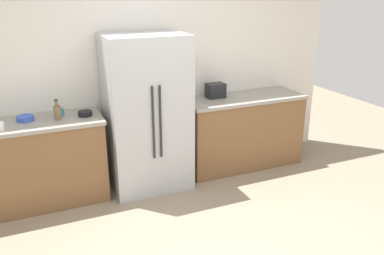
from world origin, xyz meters
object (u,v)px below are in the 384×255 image
bottle_a (57,112)px  cup_a (0,126)px  toaster (215,91)px  bowl_c (85,113)px  refrigerator (147,113)px  cup_b (60,112)px  bowl_a (25,118)px

bottle_a → cup_a: bottle_a is taller
toaster → cup_a: bearing=-173.9°
toaster → bottle_a: bottle_a is taller
bottle_a → toaster: bearing=4.0°
cup_a → bowl_c: bearing=9.9°
refrigerator → cup_a: size_ratio=20.76×
bottle_a → bowl_c: bearing=3.8°
cup_a → cup_b: cup_a is taller
refrigerator → toaster: 0.96m
refrigerator → bottle_a: refrigerator is taller
toaster → cup_b: toaster is taller
bowl_c → refrigerator: bearing=-3.2°
refrigerator → bowl_c: bearing=176.8°
toaster → cup_b: 1.86m
cup_b → bowl_c: bearing=-24.6°
refrigerator → bottle_a: (-0.96, 0.02, 0.13)m
refrigerator → bottle_a: 0.96m
toaster → cup_b: bearing=-179.9°
bottle_a → bowl_a: bearing=163.4°
cup_b → bowl_c: size_ratio=0.60×
toaster → bottle_a: 1.90m
bottle_a → bowl_c: size_ratio=1.44×
bowl_a → bowl_c: 0.60m
cup_a → cup_b: size_ratio=0.95×
bowl_a → cup_b: bearing=6.2°
refrigerator → bowl_c: 0.68m
refrigerator → bottle_a: bearing=178.9°
cup_a → bowl_a: size_ratio=0.49×
refrigerator → toaster: bearing=9.3°
bottle_a → cup_a: size_ratio=2.54×
cup_b → cup_a: bearing=-156.1°
cup_b → bowl_a: cup_b is taller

